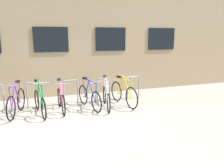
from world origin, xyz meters
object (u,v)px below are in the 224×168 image
Objects in this scene: bicycle_pink at (61,99)px; bicycle_blue at (89,97)px; bicycle_white at (106,97)px; bicycle_yellow at (124,93)px; bicycle_purple at (16,102)px; bicycle_green at (40,102)px.

bicycle_blue is (0.94, -0.01, 0.01)m from bicycle_pink.
bicycle_yellow is (0.68, 0.12, 0.03)m from bicycle_white.
bicycle_purple is 0.92× the size of bicycle_yellow.
bicycle_yellow reaches higher than bicycle_white.
bicycle_yellow is (2.85, 0.08, 0.02)m from bicycle_green.
bicycle_green is at bearing -170.99° from bicycle_pink.
bicycle_green reaches higher than bicycle_blue.
bicycle_pink is 2.18m from bicycle_yellow.
bicycle_yellow is at bearing -1.31° from bicycle_purple.
bicycle_purple is at bearing 176.05° from bicycle_white.
bicycle_green is at bearing -176.44° from bicycle_blue.
bicycle_purple is 0.97× the size of bicycle_green.
bicycle_white is (2.17, -0.04, -0.01)m from bicycle_green.
bicycle_blue is 0.58m from bicycle_white.
bicycle_green is 0.96× the size of bicycle_yellow.
bicycle_blue is at bearing -0.35° from bicycle_pink.
bicycle_yellow is (3.54, -0.08, 0.01)m from bicycle_purple.
bicycle_white reaches higher than bicycle_purple.
bicycle_blue is 1.24m from bicycle_yellow.
bicycle_white reaches higher than bicycle_blue.
bicycle_purple reaches higher than bicycle_pink.
bicycle_yellow reaches higher than bicycle_pink.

